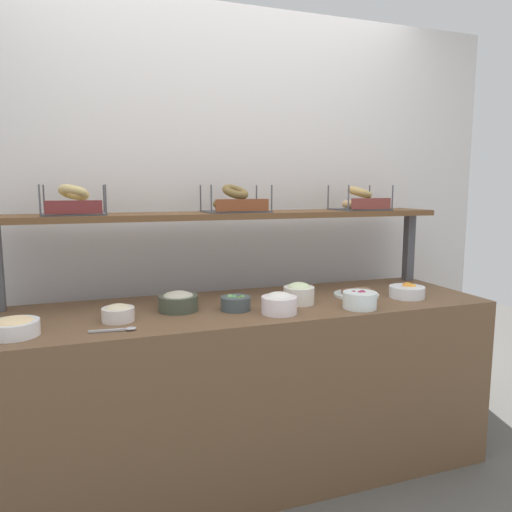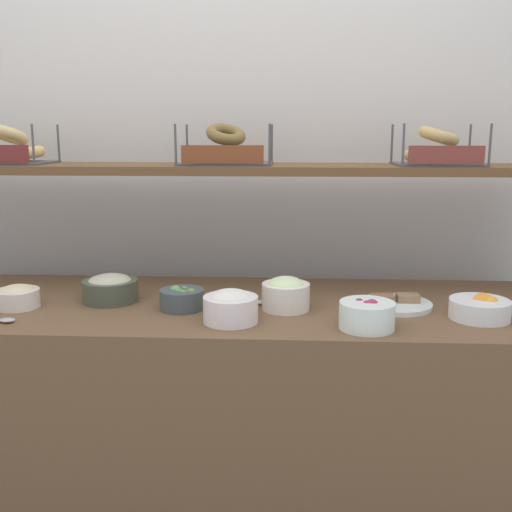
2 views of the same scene
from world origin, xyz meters
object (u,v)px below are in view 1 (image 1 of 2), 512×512
Objects in this scene: serving_plate_white at (356,294)px; bagel_basket_sesame at (359,202)px; bowl_veggie_mix at (236,303)px; serving_spoon_by_edge at (280,299)px; bowl_potato_salad at (118,313)px; bagel_basket_cinnamon_raisin at (235,203)px; bowl_tuna_salad at (178,301)px; bowl_fruit_salad at (407,291)px; bowl_beet_salad at (360,300)px; bowl_egg_salad at (14,327)px; serving_spoon_near_plate at (120,329)px; bowl_scallion_spread at (299,293)px; bagel_basket_plain at (74,204)px; bowl_cream_cheese at (279,303)px.

bagel_basket_sesame is (0.17, 0.26, 0.47)m from serving_plate_white.
serving_spoon_by_edge is (0.26, 0.10, -0.03)m from bowl_veggie_mix.
bagel_basket_cinnamon_raisin is at bearing 29.45° from bowl_potato_salad.
serving_spoon_by_edge is (0.51, 0.02, -0.04)m from bowl_tuna_salad.
bowl_beet_salad is at bearing -162.02° from bowl_fruit_salad.
bowl_tuna_salad is 0.55× the size of bagel_basket_cinnamon_raisin.
bagel_basket_cinnamon_raisin is (0.11, 0.34, 0.44)m from bowl_veggie_mix.
bowl_tuna_salad reaches higher than bowl_beet_salad.
bowl_fruit_salad is 1.81m from bowl_egg_salad.
bowl_potato_salad reaches higher than serving_plate_white.
bowl_egg_salad reaches higher than serving_spoon_by_edge.
serving_spoon_near_plate is at bearing -160.12° from bagel_basket_sesame.
bowl_potato_salad is at bearing 172.16° from bowl_beet_salad.
bowl_fruit_salad is at bearing -6.21° from bowl_scallion_spread.
bowl_tuna_salad is 0.28m from bowl_potato_salad.
bowl_potato_salad reaches higher than serving_spoon_near_plate.
bowl_beet_salad is at bearing -120.06° from bagel_basket_sesame.
bowl_scallion_spread is 0.46× the size of bagel_basket_cinnamon_raisin.
serving_spoon_near_plate is 0.64× the size of bagel_basket_plain.
bowl_tuna_salad is 0.36m from serving_spoon_near_plate.
bowl_fruit_salad is at bearing -6.14° from bowl_tuna_salad.
bagel_basket_plain is at bearing 179.53° from bagel_basket_cinnamon_raisin.
bagel_basket_sesame reaches higher than bowl_egg_salad.
bagel_basket_cinnamon_raisin is (1.01, 0.43, 0.44)m from bowl_egg_salad.
bagel_basket_sesame is (1.51, -0.02, -0.00)m from bagel_basket_plain.
bowl_tuna_salad reaches higher than bowl_potato_salad.
bowl_cream_cheese is 1.18× the size of bowl_potato_salad.
bowl_veggie_mix is 0.58m from bowl_beet_salad.
serving_spoon_near_plate is at bearing -176.60° from bowl_cream_cheese.
bagel_basket_sesame is at bearing 59.94° from bowl_beet_salad.
bagel_basket_cinnamon_raisin reaches higher than bowl_scallion_spread.
bowl_fruit_salad is at bearing 4.67° from serving_spoon_near_plate.
bowl_cream_cheese is 0.88× the size of serving_spoon_near_plate.
bowl_potato_salad reaches higher than serving_spoon_by_edge.
serving_spoon_by_edge is at bearing 174.91° from serving_plate_white.
bagel_basket_cinnamon_raisin is at bearing 123.13° from serving_spoon_by_edge.
bowl_egg_salad is 0.39m from bowl_potato_salad.
bowl_veggie_mix is 0.75× the size of bowl_egg_salad.
bowl_egg_salad is at bearing 178.44° from bowl_cream_cheese.
bowl_tuna_salad is 1.16m from bowl_fruit_salad.
serving_spoon_by_edge is (0.10, 0.22, -0.04)m from bowl_cream_cheese.
bowl_beet_salad is 0.85× the size of bowl_egg_salad.
bowl_beet_salad is at bearing -41.64° from serving_spoon_by_edge.
bowl_tuna_salad is 0.62× the size of bagel_basket_sesame.
bowl_veggie_mix is 0.88× the size of bowl_beet_salad.
serving_plate_white is 1.21m from serving_spoon_near_plate.
bowl_scallion_spread is 0.51× the size of bagel_basket_sesame.
bowl_veggie_mix reaches higher than serving_spoon_by_edge.
bowl_veggie_mix is at bearing -107.23° from bagel_basket_cinnamon_raisin.
bowl_cream_cheese is at bearing -113.69° from serving_spoon_by_edge.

